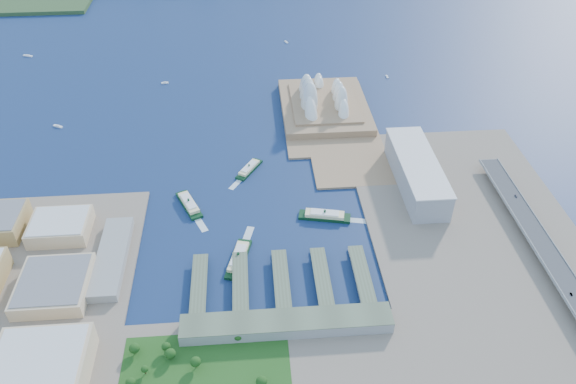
{
  "coord_description": "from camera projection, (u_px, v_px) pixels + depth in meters",
  "views": [
    {
      "loc": [
        -10.7,
        -476.0,
        431.31
      ],
      "look_at": [
        31.41,
        56.19,
        18.0
      ],
      "focal_mm": 35.0,
      "sensor_mm": 36.0,
      "label": 1
    }
  ],
  "objects": [
    {
      "name": "park",
      "position": [
        204.0,
        379.0,
        479.67
      ],
      "size": [
        150.0,
        110.0,
        16.0
      ],
      "primitive_type": null,
      "color": "#194714",
      "rests_on": "south_land"
    },
    {
      "name": "ferry_d",
      "position": [
        325.0,
        214.0,
        661.55
      ],
      "size": [
        62.87,
        28.02,
        11.53
      ],
      "primitive_type": null,
      "rotation": [
        0.0,
        0.0,
        1.36
      ],
      "color": "black",
      "rests_on": "ground"
    },
    {
      "name": "expressway",
      "position": [
        544.0,
        252.0,
        605.87
      ],
      "size": [
        26.0,
        340.0,
        11.85
      ],
      "primitive_type": null,
      "color": "gray",
      "rests_on": "east_land"
    },
    {
      "name": "peninsula",
      "position": [
        327.0,
        116.0,
        850.65
      ],
      "size": [
        135.0,
        220.0,
        3.0
      ],
      "primitive_type": "cube",
      "color": "#937250",
      "rests_on": "ground"
    },
    {
      "name": "terminal_building",
      "position": [
        287.0,
        324.0,
        528.93
      ],
      "size": [
        200.0,
        28.0,
        12.0
      ],
      "primitive_type": "cube",
      "color": "gray",
      "rests_on": "south_land"
    },
    {
      "name": "boat_c",
      "position": [
        387.0,
        77.0,
        957.63
      ],
      "size": [
        3.38,
        10.73,
        2.4
      ],
      "primitive_type": null,
      "rotation": [
        0.0,
        0.0,
        3.17
      ],
      "color": "white",
      "rests_on": "ground"
    },
    {
      "name": "west_buildings",
      "position": [
        17.0,
        284.0,
        559.04
      ],
      "size": [
        200.0,
        280.0,
        27.0
      ],
      "primitive_type": null,
      "color": "#A68953",
      "rests_on": "west_land"
    },
    {
      "name": "toaster_building",
      "position": [
        416.0,
        173.0,
        702.59
      ],
      "size": [
        45.0,
        155.0,
        35.0
      ],
      "primitive_type": "cube",
      "color": "gray",
      "rests_on": "east_land"
    },
    {
      "name": "east_land",
      "position": [
        485.0,
        254.0,
        614.55
      ],
      "size": [
        240.0,
        500.0,
        3.0
      ],
      "primitive_type": "cube",
      "color": "#7C6E5F",
      "rests_on": "ground"
    },
    {
      "name": "boat_e",
      "position": [
        286.0,
        42.0,
        1074.69
      ],
      "size": [
        7.51,
        11.01,
        2.6
      ],
      "primitive_type": null,
      "rotation": [
        0.0,
        0.0,
        0.43
      ],
      "color": "white",
      "rests_on": "ground"
    },
    {
      "name": "ferry_c",
      "position": [
        238.0,
        257.0,
        604.96
      ],
      "size": [
        31.0,
        62.93,
        11.53
      ],
      "primitive_type": null,
      "rotation": [
        0.0,
        0.0,
        2.88
      ],
      "color": "black",
      "rests_on": "ground"
    },
    {
      "name": "west_land",
      "position": [
        11.0,
        321.0,
        540.64
      ],
      "size": [
        220.0,
        390.0,
        3.0
      ],
      "primitive_type": "cube",
      "color": "#7C6E5F",
      "rests_on": "ground"
    },
    {
      "name": "car_c",
      "position": [
        516.0,
        196.0,
        672.61
      ],
      "size": [
        2.05,
        5.04,
        1.46
      ],
      "primitive_type": "imported",
      "color": "slate",
      "rests_on": "expressway"
    },
    {
      "name": "ferry_b",
      "position": [
        249.0,
        167.0,
        738.57
      ],
      "size": [
        37.4,
        49.44,
        9.5
      ],
      "primitive_type": null,
      "rotation": [
        0.0,
        0.0,
        -0.56
      ],
      "color": "black",
      "rests_on": "ground"
    },
    {
      "name": "boat_b",
      "position": [
        165.0,
        83.0,
        938.68
      ],
      "size": [
        11.84,
        5.24,
        3.1
      ],
      "primitive_type": null,
      "rotation": [
        0.0,
        0.0,
        1.68
      ],
      "color": "white",
      "rests_on": "ground"
    },
    {
      "name": "ground",
      "position": [
        264.0,
        236.0,
        639.92
      ],
      "size": [
        3000.0,
        3000.0,
        0.0
      ],
      "primitive_type": "plane",
      "color": "#0D1E3E",
      "rests_on": "ground"
    },
    {
      "name": "car_b",
      "position": [
        571.0,
        294.0,
        549.73
      ],
      "size": [
        1.34,
        3.85,
        1.27
      ],
      "primitive_type": "imported",
      "color": "slate",
      "rests_on": "expressway"
    },
    {
      "name": "opera_house",
      "position": [
        325.0,
        92.0,
        847.59
      ],
      "size": [
        134.0,
        180.0,
        58.0
      ],
      "primitive_type": null,
      "color": "white",
      "rests_on": "peninsula"
    },
    {
      "name": "ferry_a",
      "position": [
        189.0,
        203.0,
        679.26
      ],
      "size": [
        36.43,
        58.2,
        10.81
      ],
      "primitive_type": null,
      "rotation": [
        0.0,
        0.0,
        0.42
      ],
      "color": "black",
      "rests_on": "ground"
    },
    {
      "name": "ferry_wharves",
      "position": [
        281.0,
        280.0,
        578.82
      ],
      "size": [
        184.0,
        90.0,
        9.3
      ],
      "primitive_type": null,
      "color": "#4F5C45",
      "rests_on": "ground"
    },
    {
      "name": "boat_a",
      "position": [
        58.0,
        126.0,
        828.18
      ],
      "size": [
        15.38,
        10.4,
        2.95
      ],
      "primitive_type": null,
      "rotation": [
        0.0,
        0.0,
        1.1
      ],
      "color": "white",
      "rests_on": "ground"
    },
    {
      "name": "boat_d",
      "position": [
        28.0,
        56.0,
        1024.3
      ],
      "size": [
        18.58,
        10.01,
        3.09
      ],
      "primitive_type": null,
      "rotation": [
        0.0,
        0.0,
        1.22
      ],
      "color": "white",
      "rests_on": "ground"
    }
  ]
}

